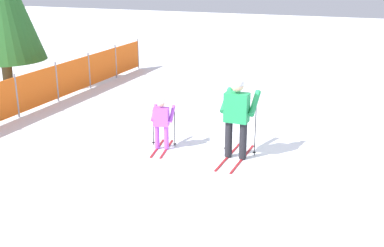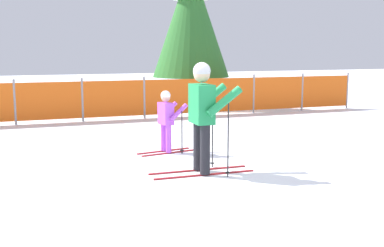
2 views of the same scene
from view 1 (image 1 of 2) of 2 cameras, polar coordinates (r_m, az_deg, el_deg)
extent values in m
plane|color=white|center=(9.94, 6.91, -4.02)|extent=(60.00, 60.00, 0.00)
cube|color=maroon|center=(9.92, 4.30, -3.93)|extent=(1.61, 0.07, 0.02)
cube|color=maroon|center=(9.84, 5.99, -4.17)|extent=(1.61, 0.07, 0.02)
cylinder|color=black|center=(9.78, 4.36, -1.81)|extent=(0.15, 0.15, 0.76)
cylinder|color=black|center=(9.70, 6.07, -2.04)|extent=(0.15, 0.15, 0.76)
cube|color=#1E8C4C|center=(9.53, 5.32, 1.90)|extent=(0.28, 0.48, 0.59)
cylinder|color=#1E8C4C|center=(9.82, 4.11, 2.78)|extent=(0.56, 0.13, 0.46)
cylinder|color=#1E8C4C|center=(9.66, 7.44, 2.41)|extent=(0.56, 0.13, 0.46)
sphere|color=#D8AD8C|center=(9.41, 5.40, 4.52)|extent=(0.25, 0.25, 0.25)
sphere|color=silver|center=(9.40, 5.41, 4.78)|extent=(0.27, 0.27, 0.27)
cylinder|color=black|center=(10.04, 4.03, -0.11)|extent=(0.02, 0.02, 1.18)
cylinder|color=black|center=(10.22, 3.96, -2.94)|extent=(0.07, 0.07, 0.01)
cylinder|color=black|center=(9.87, 7.52, -0.55)|extent=(0.02, 0.02, 1.18)
cylinder|color=black|center=(10.05, 7.39, -3.42)|extent=(0.07, 0.07, 0.01)
cube|color=maroon|center=(10.36, -4.13, -2.95)|extent=(1.07, 0.24, 0.02)
cube|color=maroon|center=(10.31, -3.03, -3.03)|extent=(1.07, 0.24, 0.02)
cylinder|color=#B24CD8|center=(10.26, -4.17, -1.57)|extent=(0.10, 0.10, 0.51)
cylinder|color=#B24CD8|center=(10.22, -3.06, -1.64)|extent=(0.10, 0.10, 0.51)
cube|color=#B24CD8|center=(10.10, -3.66, 0.82)|extent=(0.24, 0.34, 0.40)
cylinder|color=#B24CD8|center=(10.28, -4.52, 1.30)|extent=(0.37, 0.14, 0.32)
cylinder|color=#B24CD8|center=(10.19, -2.37, 1.18)|extent=(0.37, 0.14, 0.32)
sphere|color=#D8AD8C|center=(10.01, -3.70, 2.46)|extent=(0.17, 0.17, 0.17)
sphere|color=white|center=(10.00, -3.70, 2.62)|extent=(0.18, 0.18, 0.18)
cylinder|color=black|center=(10.44, -4.62, -0.52)|extent=(0.02, 0.02, 0.79)
cylinder|color=black|center=(10.56, -4.57, -2.25)|extent=(0.07, 0.07, 0.01)
cylinder|color=black|center=(10.33, -2.07, -0.68)|extent=(0.02, 0.02, 0.79)
cylinder|color=black|center=(10.45, -2.04, -2.43)|extent=(0.07, 0.07, 0.01)
cylinder|color=gray|center=(13.10, -20.08, 3.10)|extent=(0.06, 0.06, 1.15)
cylinder|color=gray|center=(14.34, -15.75, 4.77)|extent=(0.06, 0.06, 1.15)
cylinder|color=gray|center=(15.66, -12.11, 6.14)|extent=(0.06, 0.06, 1.15)
cylinder|color=gray|center=(17.05, -9.04, 7.28)|extent=(0.06, 0.06, 1.15)
cylinder|color=gray|center=(18.48, -6.42, 8.23)|extent=(0.06, 0.06, 1.15)
cube|color=#E25C16|center=(13.71, -17.82, 3.97)|extent=(1.67, 0.04, 0.97)
cube|color=#E25C16|center=(14.99, -13.85, 5.49)|extent=(1.67, 0.04, 0.97)
cube|color=#E25C16|center=(16.35, -10.51, 6.74)|extent=(1.67, 0.04, 0.97)
cube|color=#E25C16|center=(17.76, -7.68, 7.77)|extent=(1.67, 0.04, 0.97)
cylinder|color=#4C3823|center=(16.10, -21.01, 5.35)|extent=(0.31, 0.31, 0.98)
ellipsoid|color=white|center=(7.50, 21.12, -13.05)|extent=(1.05, 0.89, 0.42)
camera|label=2|loc=(7.74, 53.50, -3.12)|focal=45.00mm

